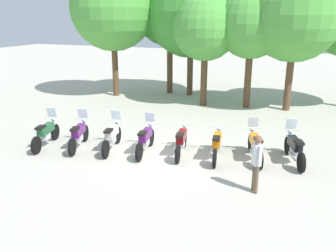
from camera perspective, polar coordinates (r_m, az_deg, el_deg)
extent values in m
plane|color=#BCB7A8|center=(12.72, -0.81, -4.50)|extent=(80.00, 80.00, 0.00)
cylinder|color=black|center=(14.77, -17.89, -0.90)|extent=(0.25, 0.65, 0.64)
cylinder|color=black|center=(13.46, -20.61, -2.96)|extent=(0.25, 0.65, 0.64)
cube|color=silver|center=(14.67, -18.01, 0.36)|extent=(0.20, 0.38, 0.04)
cube|color=#1E6033|center=(14.04, -19.24, -0.47)|extent=(0.48, 0.98, 0.30)
cube|color=silver|center=(14.08, -19.21, -1.58)|extent=(0.31, 0.44, 0.24)
cube|color=black|center=(13.65, -20.04, -0.22)|extent=(0.34, 0.48, 0.08)
cylinder|color=silver|center=(14.60, -18.14, 0.16)|extent=(0.10, 0.23, 0.64)
cylinder|color=silver|center=(14.43, -18.42, 1.33)|extent=(0.61, 0.18, 0.04)
sphere|color=silver|center=(14.57, -18.16, 1.01)|extent=(0.19, 0.19, 0.16)
cylinder|color=silver|center=(13.92, -20.31, -2.17)|extent=(0.24, 0.70, 0.07)
cube|color=silver|center=(14.43, -18.39, 2.15)|extent=(0.38, 0.21, 0.39)
cylinder|color=black|center=(14.28, -13.32, -1.14)|extent=(0.28, 0.64, 0.64)
cylinder|color=black|center=(12.89, -15.30, -3.32)|extent=(0.28, 0.64, 0.64)
cube|color=silver|center=(14.18, -13.41, 0.17)|extent=(0.22, 0.38, 0.04)
cube|color=#59196B|center=(13.52, -14.31, -0.71)|extent=(0.53, 0.98, 0.30)
cube|color=silver|center=(13.56, -14.28, -1.86)|extent=(0.33, 0.45, 0.24)
cube|color=black|center=(13.10, -14.90, -0.46)|extent=(0.36, 0.49, 0.08)
cylinder|color=silver|center=(14.10, -13.51, -0.04)|extent=(0.11, 0.23, 0.64)
cylinder|color=silver|center=(13.92, -13.72, 1.16)|extent=(0.60, 0.22, 0.04)
sphere|color=silver|center=(14.08, -13.53, 0.84)|extent=(0.20, 0.20, 0.16)
cylinder|color=silver|center=(13.36, -15.31, -2.50)|extent=(0.27, 0.69, 0.07)
cube|color=silver|center=(13.93, -13.70, 2.02)|extent=(0.38, 0.23, 0.39)
cylinder|color=black|center=(13.82, -8.17, -1.45)|extent=(0.24, 0.65, 0.64)
cylinder|color=black|center=(12.43, -10.11, -3.74)|extent=(0.24, 0.65, 0.64)
cube|color=silver|center=(13.72, -8.23, -0.11)|extent=(0.20, 0.38, 0.04)
cube|color=silver|center=(13.05, -9.10, -1.02)|extent=(0.47, 0.98, 0.30)
cube|color=silver|center=(13.10, -9.10, -2.21)|extent=(0.31, 0.44, 0.24)
cube|color=black|center=(12.63, -9.66, -0.77)|extent=(0.33, 0.48, 0.08)
cylinder|color=silver|center=(13.64, -8.33, -0.32)|extent=(0.10, 0.23, 0.64)
cylinder|color=silver|center=(13.46, -8.49, 0.92)|extent=(0.61, 0.18, 0.04)
sphere|color=silver|center=(13.61, -8.32, 0.59)|extent=(0.19, 0.19, 0.16)
cylinder|color=silver|center=(12.90, -10.16, -2.86)|extent=(0.23, 0.70, 0.07)
cube|color=silver|center=(13.46, -8.46, 1.81)|extent=(0.38, 0.21, 0.39)
cylinder|color=black|center=(13.43, -2.80, -1.86)|extent=(0.20, 0.65, 0.64)
cylinder|color=black|center=(12.03, -4.72, -4.25)|extent=(0.20, 0.65, 0.64)
cube|color=silver|center=(13.32, -2.82, -0.48)|extent=(0.17, 0.37, 0.04)
cube|color=#59196B|center=(12.65, -3.67, -1.43)|extent=(0.40, 0.98, 0.30)
cube|color=silver|center=(12.70, -3.71, -2.65)|extent=(0.28, 0.43, 0.24)
cube|color=black|center=(12.23, -4.20, -1.18)|extent=(0.30, 0.47, 0.08)
cylinder|color=silver|center=(13.24, -2.92, -0.70)|extent=(0.08, 0.23, 0.64)
cylinder|color=silver|center=(13.06, -3.04, 0.57)|extent=(0.62, 0.13, 0.04)
sphere|color=silver|center=(13.22, -2.89, 0.24)|extent=(0.18, 0.18, 0.16)
cylinder|color=silver|center=(12.49, -4.79, -3.31)|extent=(0.18, 0.70, 0.07)
cube|color=silver|center=(13.06, -2.99, 1.49)|extent=(0.38, 0.19, 0.39)
cylinder|color=black|center=(13.27, 2.68, -2.09)|extent=(0.21, 0.65, 0.64)
cylinder|color=black|center=(11.84, 1.58, -4.56)|extent=(0.21, 0.65, 0.64)
cube|color=silver|center=(13.16, 2.70, -0.70)|extent=(0.18, 0.38, 0.04)
cube|color=maroon|center=(12.48, 2.21, -1.67)|extent=(0.42, 0.98, 0.30)
cube|color=silver|center=(12.53, 2.17, -2.91)|extent=(0.29, 0.43, 0.24)
cube|color=black|center=(12.05, 1.93, -1.43)|extent=(0.31, 0.48, 0.08)
cylinder|color=silver|center=(13.09, 2.64, -0.92)|extent=(0.09, 0.23, 0.64)
cylinder|color=silver|center=(12.90, 2.60, 0.37)|extent=(0.62, 0.15, 0.04)
sphere|color=silver|center=(13.06, 2.68, 0.03)|extent=(0.19, 0.19, 0.16)
cylinder|color=silver|center=(12.29, 1.21, -3.61)|extent=(0.19, 0.70, 0.07)
cylinder|color=black|center=(13.04, 8.17, -2.62)|extent=(0.20, 0.65, 0.64)
cylinder|color=black|center=(11.60, 7.58, -5.19)|extent=(0.20, 0.65, 0.64)
cube|color=silver|center=(12.93, 8.24, -1.20)|extent=(0.17, 0.37, 0.04)
cube|color=orange|center=(12.25, 7.98, -2.22)|extent=(0.40, 0.98, 0.30)
cube|color=silver|center=(12.29, 7.91, -3.48)|extent=(0.28, 0.43, 0.24)
cube|color=black|center=(11.81, 7.86, -1.99)|extent=(0.30, 0.47, 0.08)
cylinder|color=silver|center=(12.86, 8.20, -1.43)|extent=(0.08, 0.23, 0.64)
cylinder|color=silver|center=(12.67, 8.24, -0.13)|extent=(0.62, 0.13, 0.04)
sphere|color=silver|center=(12.83, 8.26, -0.47)|extent=(0.18, 0.18, 0.16)
cylinder|color=silver|center=(12.05, 7.02, -4.20)|extent=(0.18, 0.70, 0.07)
cylinder|color=black|center=(13.16, 13.31, -2.73)|extent=(0.30, 0.64, 0.64)
cylinder|color=black|center=(11.75, 14.68, -5.34)|extent=(0.30, 0.64, 0.64)
cube|color=silver|center=(13.05, 13.41, -1.33)|extent=(0.23, 0.38, 0.04)
cube|color=orange|center=(12.38, 14.03, -2.37)|extent=(0.55, 0.98, 0.30)
cube|color=silver|center=(12.43, 13.98, -3.62)|extent=(0.34, 0.45, 0.24)
cube|color=black|center=(11.95, 14.47, -2.16)|extent=(0.37, 0.49, 0.08)
cylinder|color=silver|center=(12.98, 13.48, -1.56)|extent=(0.12, 0.23, 0.64)
cylinder|color=silver|center=(12.79, 13.66, -0.28)|extent=(0.60, 0.23, 0.04)
sphere|color=silver|center=(12.95, 13.51, -0.61)|extent=(0.20, 0.20, 0.16)
cylinder|color=silver|center=(12.14, 13.49, -4.39)|extent=(0.29, 0.69, 0.07)
cube|color=silver|center=(12.79, 13.67, 0.66)|extent=(0.38, 0.24, 0.39)
cylinder|color=black|center=(13.31, 18.90, -3.00)|extent=(0.29, 0.64, 0.64)
cylinder|color=black|center=(11.93, 20.82, -5.59)|extent=(0.29, 0.64, 0.64)
cube|color=silver|center=(13.20, 19.05, -1.62)|extent=(0.23, 0.38, 0.04)
cube|color=black|center=(12.54, 19.91, -2.65)|extent=(0.54, 0.98, 0.30)
cube|color=silver|center=(12.59, 19.85, -3.89)|extent=(0.33, 0.45, 0.24)
cube|color=black|center=(12.12, 20.52, -2.46)|extent=(0.36, 0.49, 0.08)
cylinder|color=silver|center=(13.13, 19.14, -1.85)|extent=(0.12, 0.23, 0.64)
cylinder|color=silver|center=(12.94, 19.39, -0.58)|extent=(0.60, 0.23, 0.04)
sphere|color=silver|center=(13.10, 19.19, -0.90)|extent=(0.20, 0.20, 0.16)
cylinder|color=silver|center=(12.30, 19.48, -4.65)|extent=(0.28, 0.69, 0.07)
cube|color=silver|center=(12.94, 19.41, 0.34)|extent=(0.38, 0.24, 0.39)
cylinder|color=brown|center=(10.29, 13.80, -8.09)|extent=(0.15, 0.15, 0.82)
cylinder|color=brown|center=(10.15, 14.16, -8.49)|extent=(0.15, 0.15, 0.82)
cube|color=silver|center=(9.94, 14.28, -4.56)|extent=(0.28, 0.29, 0.61)
cylinder|color=silver|center=(10.07, 13.94, -4.15)|extent=(0.11, 0.11, 0.58)
cylinder|color=silver|center=(9.80, 14.64, -4.82)|extent=(0.11, 0.11, 0.58)
sphere|color=brown|center=(9.78, 14.47, -2.13)|extent=(0.30, 0.30, 0.22)
cylinder|color=brown|center=(21.98, -8.57, 9.35)|extent=(0.36, 0.36, 3.46)
sphere|color=#4C9E3D|center=(21.77, -9.00, 18.40)|extent=(4.94, 4.94, 4.94)
cylinder|color=brown|center=(22.53, 0.30, 9.91)|extent=(0.36, 0.36, 3.59)
sphere|color=#2D7A28|center=(22.33, 0.31, 18.43)|extent=(4.40, 4.40, 4.40)
cylinder|color=brown|center=(21.97, 3.59, 9.06)|extent=(0.36, 0.36, 3.11)
sphere|color=#3D8E33|center=(21.74, 3.77, 18.04)|extent=(5.36, 5.36, 5.36)
cylinder|color=brown|center=(19.41, 5.84, 7.65)|extent=(0.36, 0.36, 2.96)
sphere|color=#4C9E3D|center=(19.14, 6.10, 15.60)|extent=(3.46, 3.46, 3.46)
cylinder|color=brown|center=(19.30, 12.85, 7.52)|extent=(0.36, 0.36, 3.14)
sphere|color=#4C9E3D|center=(19.03, 13.44, 15.89)|extent=(3.56, 3.56, 3.56)
cylinder|color=brown|center=(19.28, 19.04, 7.08)|extent=(0.36, 0.36, 3.19)
sphere|color=#4C9E3D|center=(19.02, 20.02, 16.59)|extent=(4.58, 4.58, 4.58)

